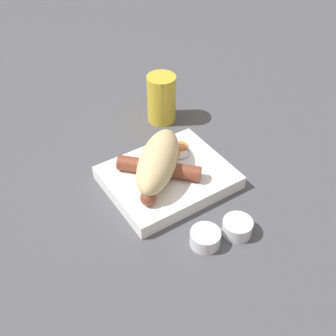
{
  "coord_description": "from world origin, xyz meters",
  "views": [
    {
      "loc": [
        0.3,
        0.46,
        0.53
      ],
      "look_at": [
        0.0,
        0.0,
        0.04
      ],
      "focal_mm": 45.0,
      "sensor_mm": 36.0,
      "label": 1
    }
  ],
  "objects_px": {
    "food_tray": "(168,178)",
    "drink_glass": "(161,99)",
    "bread_roll": "(158,161)",
    "condiment_cup_far": "(237,228)",
    "condiment_cup_near": "(205,239)",
    "sausage": "(159,168)"
  },
  "relations": [
    {
      "from": "bread_roll",
      "to": "food_tray",
      "type": "bearing_deg",
      "value": 163.28
    },
    {
      "from": "condiment_cup_near",
      "to": "drink_glass",
      "type": "distance_m",
      "value": 0.35
    },
    {
      "from": "bread_roll",
      "to": "condiment_cup_far",
      "type": "height_order",
      "value": "bread_roll"
    },
    {
      "from": "condiment_cup_far",
      "to": "drink_glass",
      "type": "height_order",
      "value": "drink_glass"
    },
    {
      "from": "food_tray",
      "to": "drink_glass",
      "type": "relative_size",
      "value": 2.09
    },
    {
      "from": "sausage",
      "to": "bread_roll",
      "type": "bearing_deg",
      "value": 2.01
    },
    {
      "from": "condiment_cup_far",
      "to": "food_tray",
      "type": "bearing_deg",
      "value": -79.73
    },
    {
      "from": "sausage",
      "to": "condiment_cup_near",
      "type": "xyz_separation_m",
      "value": [
        0.01,
        0.15,
        -0.03
      ]
    },
    {
      "from": "bread_roll",
      "to": "condiment_cup_far",
      "type": "distance_m",
      "value": 0.17
    },
    {
      "from": "condiment_cup_far",
      "to": "drink_glass",
      "type": "relative_size",
      "value": 0.47
    },
    {
      "from": "sausage",
      "to": "food_tray",
      "type": "bearing_deg",
      "value": 162.16
    },
    {
      "from": "sausage",
      "to": "condiment_cup_near",
      "type": "height_order",
      "value": "sausage"
    },
    {
      "from": "bread_roll",
      "to": "sausage",
      "type": "height_order",
      "value": "bread_roll"
    },
    {
      "from": "condiment_cup_near",
      "to": "drink_glass",
      "type": "bearing_deg",
      "value": -111.4
    },
    {
      "from": "condiment_cup_near",
      "to": "condiment_cup_far",
      "type": "distance_m",
      "value": 0.06
    },
    {
      "from": "food_tray",
      "to": "condiment_cup_near",
      "type": "relative_size",
      "value": 4.44
    },
    {
      "from": "bread_roll",
      "to": "condiment_cup_far",
      "type": "relative_size",
      "value": 3.38
    },
    {
      "from": "food_tray",
      "to": "condiment_cup_far",
      "type": "xyz_separation_m",
      "value": [
        -0.03,
        0.16,
        -0.0
      ]
    },
    {
      "from": "drink_glass",
      "to": "condiment_cup_near",
      "type": "bearing_deg",
      "value": 68.6
    },
    {
      "from": "bread_roll",
      "to": "drink_glass",
      "type": "xyz_separation_m",
      "value": [
        -0.12,
        -0.17,
        -0.01
      ]
    },
    {
      "from": "bread_roll",
      "to": "sausage",
      "type": "relative_size",
      "value": 1.23
    },
    {
      "from": "sausage",
      "to": "drink_glass",
      "type": "relative_size",
      "value": 1.3
    }
  ]
}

